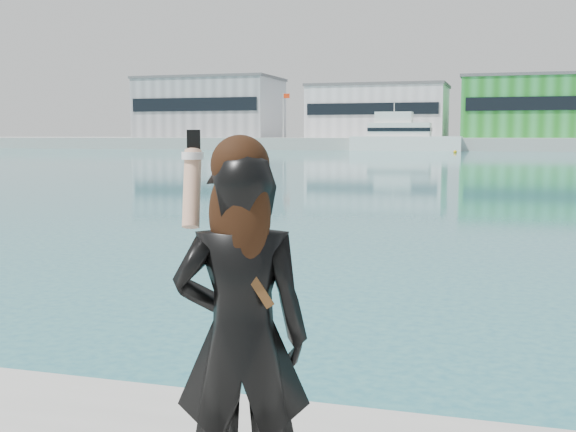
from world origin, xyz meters
name	(u,v)px	position (x,y,z in m)	size (l,w,h in m)	color
far_quay	(504,143)	(0.00, 130.00, 1.00)	(320.00, 40.00, 2.00)	#9E9E99
warehouse_grey_left	(210,108)	(-55.00, 127.98, 7.76)	(26.52, 16.36, 11.50)	gray
warehouse_white	(379,111)	(-22.00, 127.98, 6.76)	(24.48, 15.35, 9.50)	silver
warehouse_green	(554,107)	(8.00, 127.98, 7.26)	(30.60, 16.36, 10.50)	#208324
flagpole_left	(284,112)	(-37.91, 121.00, 6.54)	(1.28, 0.16, 8.00)	silver
motor_yacht	(403,136)	(-15.18, 110.53, 2.24)	(17.12, 4.98, 7.96)	white
buoy_far	(455,153)	(-6.37, 99.16, 0.00)	(0.50, 0.50, 0.50)	#ECAB0C
woman	(241,328)	(-0.78, -0.46, 1.67)	(0.68, 0.55, 1.73)	black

